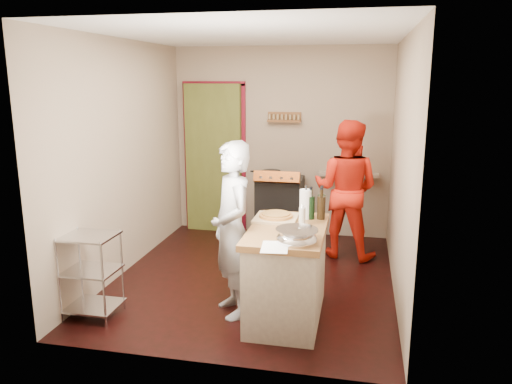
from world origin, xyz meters
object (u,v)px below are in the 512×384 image
wire_shelving (91,271)px  person_stripe (232,230)px  island (287,270)px  person_red (346,189)px  stove (280,207)px

wire_shelving → person_stripe: (1.26, 0.33, 0.38)m
island → wire_shelving: bearing=-168.5°
wire_shelving → person_red: bearing=44.1°
person_stripe → island: bearing=61.1°
person_stripe → stove: bearing=146.2°
wire_shelving → island: size_ratio=0.63×
person_stripe → person_red: 2.06m
person_stripe → person_red: size_ratio=0.97×
stove → person_red: bearing=-28.0°
wire_shelving → person_red: size_ratio=0.47×
person_red → stove: bearing=-14.0°
island → person_stripe: 0.62m
stove → person_red: person_red is taller
stove → person_stripe: size_ratio=0.61×
stove → wire_shelving: 2.94m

